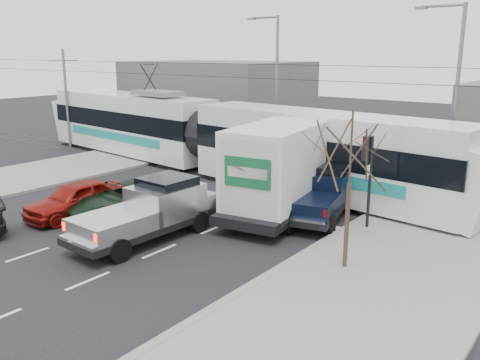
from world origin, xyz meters
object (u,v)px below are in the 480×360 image
Objects in this scene: box_truck at (284,170)px; red_car at (76,199)px; navy_pickup at (322,193)px; bare_tree at (351,155)px; street_lamp_near at (453,89)px; tram at (209,135)px; green_car at (130,199)px; traffic_signal at (368,162)px; street_lamp_far at (274,79)px; silver_pickup at (153,209)px.

box_truck is 8.91m from red_car.
bare_tree is at bearing -67.10° from navy_pickup.
street_lamp_near is 8.74m from navy_pickup.
street_lamp_near reaches higher than navy_pickup.
navy_pickup is (9.26, -3.48, -1.09)m from tram.
bare_tree reaches higher than green_car.
box_truck is (-3.62, -0.27, -0.79)m from traffic_signal.
green_car is (-9.77, -0.45, -3.06)m from bare_tree.
street_lamp_near reaches higher than bare_tree.
street_lamp_far reaches higher than navy_pickup.
bare_tree is 0.56× the size of street_lamp_far.
navy_pickup is 8.13m from green_car.
box_truck is at bearing -22.37° from tram.
street_lamp_near is 18.03m from red_car.
green_car is (-5.02, -4.18, -1.21)m from box_truck.
bare_tree is 6.03m from navy_pickup.
green_car is (-2.64, 1.16, -0.35)m from silver_pickup.
street_lamp_near reaches higher than box_truck.
silver_pickup is 1.37× the size of red_car.
navy_pickup is at bearing 58.59° from silver_pickup.
green_car is (-6.57, -4.78, -0.32)m from navy_pickup.
bare_tree is at bearing -48.88° from street_lamp_far.
box_truck reaches higher than red_car.
street_lamp_far is at bearing 93.13° from red_car.
tram is 6.71× the size of red_car.
traffic_signal is at bearing -13.05° from tram.
tram is at bearing 121.59° from silver_pickup.
silver_pickup is 1.15× the size of green_car.
street_lamp_far is 1.70× the size of green_car.
red_car is at bearing -130.32° from street_lamp_near.
red_car is at bearing -157.30° from navy_pickup.
street_lamp_far is at bearing 88.89° from tram.
street_lamp_far is (-11.79, 13.50, 1.32)m from bare_tree.
traffic_signal is 11.96m from tram.
silver_pickup is (4.66, -15.12, -4.02)m from street_lamp_far.
silver_pickup is at bearing -72.87° from street_lamp_far.
red_car is (0.84, -9.64, -1.39)m from tram.
street_lamp_near is at bearing 22.44° from tram.
traffic_signal is 12.16m from red_car.
street_lamp_near is at bearing 91.42° from bare_tree.
tram is at bearing -163.09° from street_lamp_near.
street_lamp_near is 1.00× the size of street_lamp_far.
green_car is at bearing 158.35° from silver_pickup.
box_truck is 1.53× the size of navy_pickup.
box_truck is at bearing 68.11° from silver_pickup.
box_truck reaches higher than traffic_signal.
bare_tree is 17.97m from street_lamp_far.
green_car is at bearing -157.51° from navy_pickup.
street_lamp_far reaches higher than tram.
tram is (-0.66, -5.70, -2.97)m from street_lamp_far.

